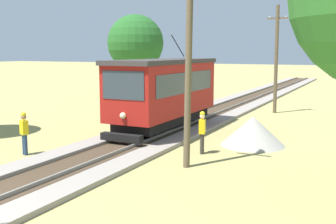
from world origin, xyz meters
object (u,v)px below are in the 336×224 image
(red_tram, at_px, (165,91))
(utility_pole_mid, at_px, (276,58))
(track_worker, at_px, (24,131))
(second_worker, at_px, (202,130))
(tree_right_near, at_px, (135,43))
(gravel_pile, at_px, (253,131))
(utility_pole_near_tram, at_px, (188,64))

(red_tram, xyz_separation_m, utility_pole_mid, (3.71, 9.51, 1.55))
(track_worker, height_order, second_worker, same)
(second_worker, height_order, tree_right_near, tree_right_near)
(red_tram, bearing_deg, gravel_pile, -11.34)
(utility_pole_mid, height_order, track_worker, utility_pole_mid)
(track_worker, height_order, tree_right_near, tree_right_near)
(utility_pole_mid, xyz_separation_m, tree_right_near, (-13.68, 4.40, 1.25))
(red_tram, xyz_separation_m, second_worker, (3.48, -3.45, -1.21))
(utility_pole_near_tram, distance_m, track_worker, 7.38)
(track_worker, xyz_separation_m, tree_right_near, (-6.99, 20.76, 4.01))
(red_tram, relative_size, utility_pole_near_tram, 1.17)
(utility_pole_near_tram, height_order, gravel_pile, utility_pole_near_tram)
(second_worker, bearing_deg, track_worker, -165.77)
(utility_pole_near_tram, distance_m, tree_right_near, 23.74)
(red_tram, height_order, second_worker, red_tram)
(second_worker, bearing_deg, red_tram, 121.69)
(red_tram, height_order, tree_right_near, tree_right_near)
(red_tram, distance_m, second_worker, 5.04)
(utility_pole_mid, bearing_deg, gravel_pile, -83.22)
(utility_pole_near_tram, distance_m, second_worker, 3.43)
(track_worker, xyz_separation_m, second_worker, (6.46, 3.41, 0.00))
(utility_pole_near_tram, bearing_deg, utility_pole_mid, 90.00)
(red_tram, relative_size, track_worker, 4.79)
(second_worker, bearing_deg, utility_pole_near_tram, -97.01)
(gravel_pile, xyz_separation_m, second_worker, (-1.48, -2.45, 0.32))
(utility_pole_mid, xyz_separation_m, track_worker, (-6.69, -16.36, -2.76))
(utility_pole_near_tram, xyz_separation_m, second_worker, (-0.23, 2.01, -2.77))
(gravel_pile, height_order, track_worker, track_worker)
(gravel_pile, relative_size, track_worker, 1.63)
(utility_pole_near_tram, bearing_deg, track_worker, -168.21)
(red_tram, height_order, track_worker, red_tram)
(track_worker, bearing_deg, gravel_pile, 150.30)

